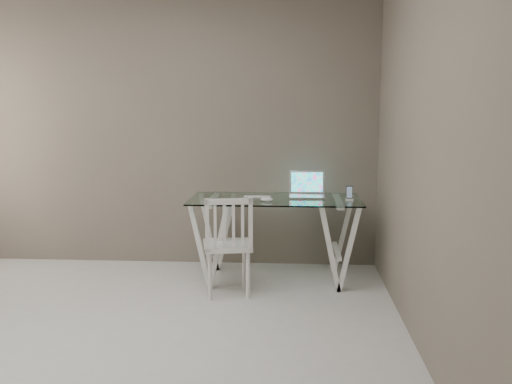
% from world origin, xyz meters
% --- Properties ---
extents(room, '(4.50, 4.52, 2.71)m').
position_xyz_m(room, '(-0.06, 0.02, 1.72)').
color(room, '#B9B6B1').
rests_on(room, ground).
extents(desk, '(1.50, 0.70, 0.75)m').
position_xyz_m(desk, '(1.03, 1.71, 0.38)').
color(desk, silver).
rests_on(desk, ground).
extents(chair, '(0.45, 0.45, 0.84)m').
position_xyz_m(chair, '(0.66, 1.27, 0.46)').
color(chair, silver).
rests_on(chair, ground).
extents(laptop, '(0.32, 0.28, 0.22)m').
position_xyz_m(laptop, '(1.32, 1.86, 0.80)').
color(laptop, silver).
rests_on(laptop, desk).
extents(keyboard, '(0.25, 0.11, 0.01)m').
position_xyz_m(keyboard, '(0.87, 1.76, 0.75)').
color(keyboard, silver).
rests_on(keyboard, desk).
extents(mouse, '(0.11, 0.06, 0.03)m').
position_xyz_m(mouse, '(0.97, 1.57, 0.76)').
color(mouse, white).
rests_on(mouse, desk).
extents(phone_dock, '(0.07, 0.07, 0.12)m').
position_xyz_m(phone_dock, '(1.68, 1.67, 0.78)').
color(phone_dock, white).
rests_on(phone_dock, desk).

